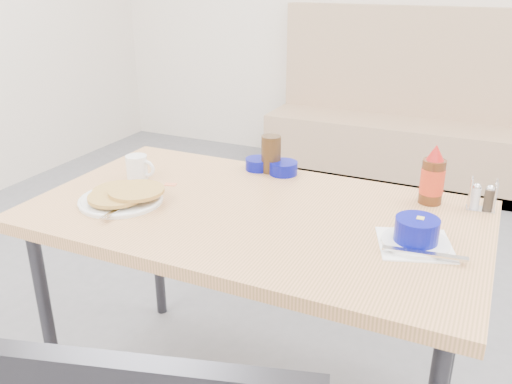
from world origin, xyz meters
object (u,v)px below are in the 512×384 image
at_px(booth_bench, 400,132).
at_px(creamer_bowl, 258,164).
at_px(pancake_plate, 123,196).
at_px(coffee_mug, 138,167).
at_px(dining_table, 255,228).
at_px(amber_tumbler, 271,154).
at_px(syrup_bottle, 433,178).
at_px(condiment_caddy, 482,199).
at_px(butter_bowl, 283,168).
at_px(grits_setting, 416,234).

xyz_separation_m(booth_bench, creamer_bowl, (-0.14, -2.19, 0.43)).
height_order(booth_bench, pancake_plate, booth_bench).
xyz_separation_m(booth_bench, coffee_mug, (-0.49, -2.46, 0.45)).
relative_size(dining_table, amber_tumbler, 10.25).
relative_size(dining_table, syrup_bottle, 7.19).
bearing_deg(condiment_caddy, booth_bench, 100.56).
bearing_deg(booth_bench, dining_table, -90.00).
relative_size(pancake_plate, coffee_mug, 2.60).
bearing_deg(butter_bowl, pancake_plate, -129.23).
distance_m(pancake_plate, condiment_caddy, 1.13).
xyz_separation_m(coffee_mug, creamer_bowl, (0.35, 0.27, -0.02)).
height_order(pancake_plate, butter_bowl, pancake_plate).
relative_size(dining_table, grits_setting, 5.26).
xyz_separation_m(dining_table, grits_setting, (0.50, -0.03, 0.10)).
relative_size(booth_bench, amber_tumbler, 13.91).
relative_size(coffee_mug, amber_tumbler, 0.81).
distance_m(coffee_mug, syrup_bottle, 1.00).
bearing_deg(condiment_caddy, creamer_bowl, 171.55).
bearing_deg(booth_bench, grits_setting, -79.04).
height_order(booth_bench, grits_setting, booth_bench).
bearing_deg(dining_table, coffee_mug, 171.68).
height_order(pancake_plate, creamer_bowl, pancake_plate).
bearing_deg(booth_bench, butter_bowl, -91.03).
distance_m(grits_setting, amber_tumbler, 0.70).
relative_size(coffee_mug, condiment_caddy, 1.10).
height_order(coffee_mug, creamer_bowl, coffee_mug).
relative_size(dining_table, coffee_mug, 12.61).
height_order(booth_bench, condiment_caddy, booth_bench).
height_order(dining_table, grits_setting, grits_setting).
distance_m(coffee_mug, creamer_bowl, 0.44).
relative_size(creamer_bowl, butter_bowl, 0.92).
relative_size(pancake_plate, amber_tumbler, 2.11).
bearing_deg(dining_table, booth_bench, 90.00).
xyz_separation_m(creamer_bowl, butter_bowl, (0.10, -0.01, 0.00)).
xyz_separation_m(booth_bench, grits_setting, (0.50, -2.56, 0.44)).
xyz_separation_m(butter_bowl, syrup_bottle, (0.53, -0.05, 0.06)).
height_order(dining_table, condiment_caddy, condiment_caddy).
bearing_deg(amber_tumbler, butter_bowl, -5.88).
height_order(dining_table, pancake_plate, pancake_plate).
bearing_deg(coffee_mug, amber_tumbler, 33.77).
distance_m(butter_bowl, amber_tumbler, 0.07).
distance_m(coffee_mug, amber_tumbler, 0.48).
bearing_deg(grits_setting, dining_table, 176.52).
xyz_separation_m(coffee_mug, condiment_caddy, (1.13, 0.23, -0.01)).
bearing_deg(butter_bowl, grits_setting, -34.24).
bearing_deg(pancake_plate, amber_tumbler, 55.23).
distance_m(coffee_mug, butter_bowl, 0.52).
distance_m(amber_tumbler, condiment_caddy, 0.73).
xyz_separation_m(booth_bench, syrup_bottle, (0.49, -2.25, 0.49)).
bearing_deg(condiment_caddy, dining_table, -160.41).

